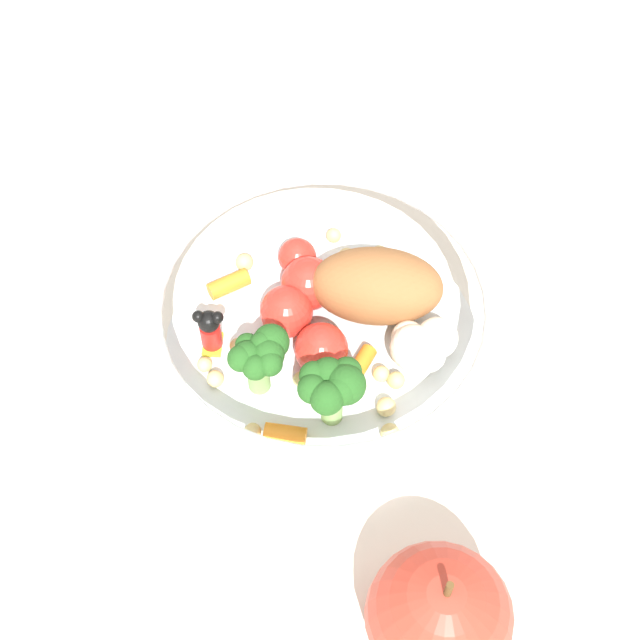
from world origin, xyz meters
name	(u,v)px	position (x,y,z in m)	size (l,w,h in m)	color
ground_plane	(311,361)	(0.00, 0.00, 0.00)	(2.40, 2.40, 0.00)	silver
food_container	(329,320)	(0.00, 0.01, 0.03)	(0.20, 0.20, 0.06)	white
loose_apple	(439,617)	(0.17, -0.05, 0.04)	(0.07, 0.07, 0.08)	#BC3828
folded_napkin	(82,199)	(-0.20, -0.04, 0.00)	(0.10, 0.13, 0.01)	white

